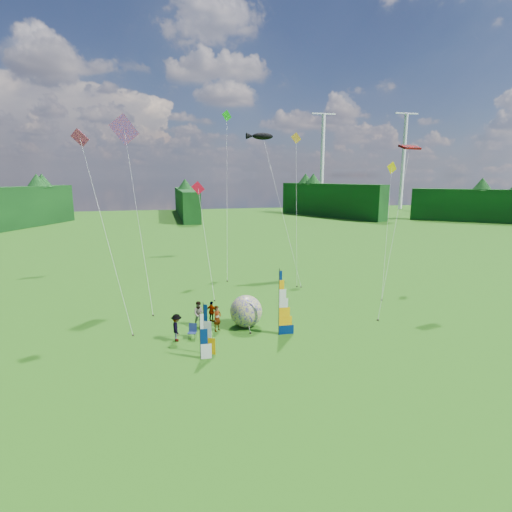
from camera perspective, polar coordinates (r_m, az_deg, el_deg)
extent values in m
plane|color=#2C7017|center=(25.42, 4.46, -13.92)|extent=(220.00, 220.00, 0.00)
sphere|color=#1A0998|center=(29.30, -1.43, -7.89)|extent=(2.97, 2.97, 2.35)
imported|color=#66594C|center=(28.76, -5.56, -8.85)|extent=(0.80, 0.76, 1.85)
imported|color=#66594C|center=(29.77, -8.11, -8.18)|extent=(0.93, 0.50, 1.87)
imported|color=#66594C|center=(27.48, -11.27, -10.00)|extent=(0.46, 1.21, 1.86)
imported|color=#66594C|center=(30.50, -6.34, -7.91)|extent=(0.96, 0.91, 1.60)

